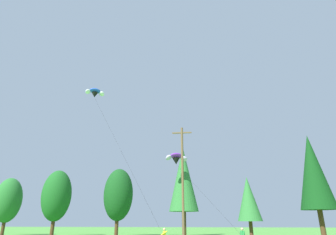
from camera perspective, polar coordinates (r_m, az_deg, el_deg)
The scene contains 9 objects.
treeline_tree_a at distance 55.30m, azimuth -29.31°, elevation -14.18°, with size 4.24×4.24×9.02m.
treeline_tree_b at distance 49.29m, azimuth -21.38°, elevation -14.31°, with size 4.46×4.46×9.85m.
treeline_tree_c at distance 47.18m, azimuth -9.89°, elevation -14.92°, with size 4.54×4.54×10.16m.
treeline_tree_d at distance 47.77m, azimuth 3.08°, elevation -12.08°, with size 4.68×4.68×13.99m.
treeline_tree_e at distance 44.58m, azimuth 15.75°, elevation -15.36°, with size 3.45×3.45×8.39m.
treeline_tree_f at distance 45.08m, azimuth 26.97°, elevation -9.55°, with size 4.66×4.66×13.92m.
utility_pole at distance 31.48m, azimuth 2.95°, elevation -12.28°, with size 2.20×0.26×12.27m.
parafoil_kite_high_blue_white at distance 44.19m, azimuth -14.40°, elevation 4.78°, with size 13.43×13.91×19.40m.
parafoil_kite_mid_purple at distance 45.21m, azimuth 1.67°, elevation -8.17°, with size 8.80×19.83×11.24m.
Camera 1 is at (0.88, -0.54, 2.18)m, focal length 30.51 mm.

